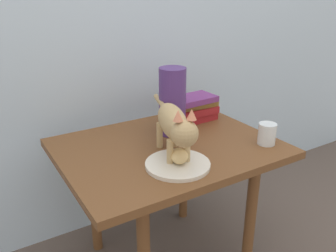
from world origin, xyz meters
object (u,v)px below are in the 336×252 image
(candle_jar, at_px, (267,135))
(bread_roll, at_px, (179,156))
(cat, at_px, (175,124))
(side_table, at_px, (168,162))
(plate, at_px, (178,164))
(book_stack, at_px, (194,108))
(green_vase, at_px, (172,102))

(candle_jar, bearing_deg, bread_roll, 176.59)
(cat, bearing_deg, candle_jar, -12.27)
(side_table, bearing_deg, bread_roll, -108.71)
(bread_roll, relative_size, candle_jar, 0.94)
(plate, height_order, bread_roll, bread_roll)
(cat, xyz_separation_m, candle_jar, (0.38, -0.08, -0.09))
(book_stack, height_order, green_vase, green_vase)
(side_table, relative_size, plate, 3.68)
(side_table, height_order, plate, plate)
(side_table, distance_m, candle_jar, 0.40)
(plate, xyz_separation_m, cat, (0.02, 0.06, 0.13))
(cat, bearing_deg, green_vase, 59.82)
(side_table, xyz_separation_m, green_vase, (0.08, 0.09, 0.21))
(side_table, distance_m, book_stack, 0.33)
(cat, height_order, green_vase, green_vase)
(bread_roll, relative_size, cat, 0.17)
(cat, height_order, candle_jar, cat)
(book_stack, height_order, candle_jar, book_stack)
(plate, height_order, candle_jar, candle_jar)
(plate, distance_m, cat, 0.14)
(plate, relative_size, green_vase, 0.81)
(side_table, distance_m, bread_roll, 0.21)
(book_stack, xyz_separation_m, candle_jar, (0.09, -0.37, -0.02))
(side_table, xyz_separation_m, plate, (-0.06, -0.17, 0.08))
(side_table, bearing_deg, plate, -110.64)
(cat, bearing_deg, plate, -111.60)
(plate, bearing_deg, book_stack, 47.95)
(side_table, xyz_separation_m, cat, (-0.04, -0.11, 0.21))
(cat, xyz_separation_m, book_stack, (0.29, 0.28, -0.07))
(green_vase, bearing_deg, cat, -120.18)
(candle_jar, bearing_deg, book_stack, 104.06)
(plate, bearing_deg, bread_roll, -9.28)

